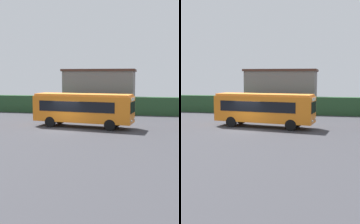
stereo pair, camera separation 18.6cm
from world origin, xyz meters
TOP-DOWN VIEW (x-y plane):
  - ground_plane at (0.00, 0.00)m, footprint 87.65×87.65m
  - bus_orange at (1.40, 1.80)m, footprint 9.54×3.57m
  - person_left at (4.16, 4.19)m, footprint 0.44×0.31m
  - hedge_row at (0.00, 11.88)m, footprint 55.82×1.16m
  - depot_building at (0.61, 16.68)m, footprint 9.77×6.54m

SIDE VIEW (x-z plane):
  - ground_plane at x=0.00m, z-range 0.00..0.00m
  - person_left at x=4.16m, z-range 0.04..1.71m
  - hedge_row at x=0.00m, z-range 0.00..2.20m
  - bus_orange at x=1.40m, z-range 0.24..3.35m
  - depot_building at x=0.61m, z-range 0.01..5.69m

